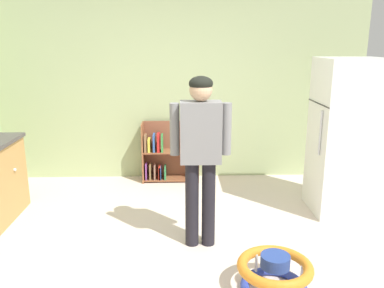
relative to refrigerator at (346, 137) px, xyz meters
The scene contains 6 objects.
ground_plane 2.31m from the refrigerator, 151.37° to the right, with size 12.00×12.00×0.00m, color beige.
back_wall 2.33m from the refrigerator, 144.92° to the left, with size 5.20×0.06×2.70m, color #A4B481.
refrigerator is the anchor object (origin of this frame).
bookshelf 2.43m from the refrigerator, 151.70° to the left, with size 0.80×0.28×0.85m.
standing_person 1.88m from the refrigerator, 155.46° to the right, with size 0.57×0.22×1.65m.
baby_walker 2.08m from the refrigerator, 126.27° to the right, with size 0.60×0.60×0.32m.
Camera 1 is at (-0.03, -3.33, 1.95)m, focal length 37.16 mm.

